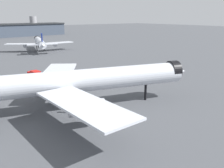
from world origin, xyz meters
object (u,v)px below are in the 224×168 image
Objects in this scene: airliner_near_gate at (83,81)px; traffic_cone_near_nose at (19,80)px; service_truck_front at (34,75)px; airliner_far_taxiway at (40,42)px.

traffic_cone_near_nose is at bearing 113.47° from airliner_near_gate.
service_truck_front is 4.96m from traffic_cone_near_nose.
airliner_near_gate is 76.25× the size of traffic_cone_near_nose.
airliner_far_taxiway is 71.68m from service_truck_front.
airliner_near_gate is 1.26× the size of airliner_far_taxiway.
traffic_cone_near_nose is at bearing 169.99° from airliner_far_taxiway.
service_truck_front is (0.94, 32.33, -4.79)m from airliner_near_gate.
airliner_far_taxiway is (29.73, 97.89, -1.44)m from airliner_near_gate.
airliner_far_taxiway is 60.70× the size of traffic_cone_near_nose.
traffic_cone_near_nose is (-33.54, -64.83, -4.59)m from airliner_far_taxiway.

